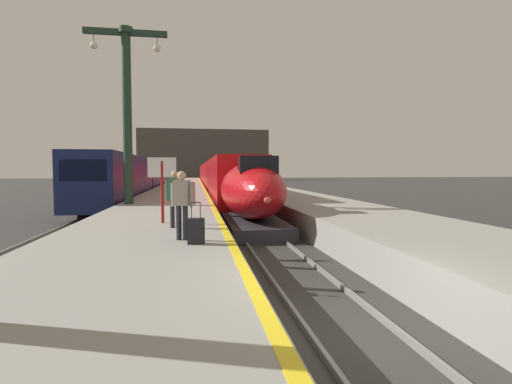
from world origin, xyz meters
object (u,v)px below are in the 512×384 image
(passenger_near_edge, at_px, (182,200))
(departure_info_board, at_px, (162,176))
(regional_train_adjacent, at_px, (137,177))
(station_column_mid, at_px, (127,98))
(rolling_suitcase, at_px, (196,231))
(highspeed_train_main, at_px, (215,176))
(passenger_mid_platform, at_px, (175,195))

(passenger_near_edge, height_order, departure_info_board, departure_info_board)
(regional_train_adjacent, xyz_separation_m, passenger_near_edge, (5.18, -28.94, -0.09))
(regional_train_adjacent, xyz_separation_m, station_column_mid, (2.20, -18.37, 4.20))
(regional_train_adjacent, bearing_deg, rolling_suitcase, -79.40)
(highspeed_train_main, xyz_separation_m, regional_train_adjacent, (-8.10, -12.55, 0.16))
(regional_train_adjacent, distance_m, departure_info_board, 26.11)
(station_column_mid, distance_m, passenger_mid_platform, 9.90)
(highspeed_train_main, relative_size, passenger_mid_platform, 45.19)
(station_column_mid, height_order, rolling_suitcase, station_column_mid)
(regional_train_adjacent, height_order, passenger_mid_platform, regional_train_adjacent)
(highspeed_train_main, height_order, passenger_mid_platform, highspeed_train_main)
(station_column_mid, bearing_deg, rolling_suitcase, -73.39)
(station_column_mid, distance_m, departure_info_board, 8.57)
(highspeed_train_main, bearing_deg, regional_train_adjacent, -122.83)
(passenger_mid_platform, distance_m, departure_info_board, 1.34)
(regional_train_adjacent, height_order, rolling_suitcase, regional_train_adjacent)
(departure_info_board, bearing_deg, passenger_mid_platform, -68.20)
(passenger_near_edge, bearing_deg, passenger_mid_platform, 97.42)
(station_column_mid, xyz_separation_m, departure_info_board, (2.26, -7.36, -3.77))
(station_column_mid, xyz_separation_m, passenger_mid_platform, (2.71, -8.50, -4.29))
(station_column_mid, bearing_deg, highspeed_train_main, 79.20)
(passenger_mid_platform, bearing_deg, regional_train_adjacent, 100.36)
(highspeed_train_main, height_order, rolling_suitcase, highspeed_train_main)
(highspeed_train_main, distance_m, station_column_mid, 31.78)
(station_column_mid, height_order, passenger_near_edge, station_column_mid)
(regional_train_adjacent, height_order, station_column_mid, station_column_mid)
(highspeed_train_main, xyz_separation_m, passenger_mid_platform, (-3.19, -39.42, 0.07))
(station_column_mid, distance_m, rolling_suitcase, 12.63)
(passenger_near_edge, bearing_deg, highspeed_train_main, 85.98)
(highspeed_train_main, xyz_separation_m, rolling_suitcase, (-2.58, -42.04, -0.61))
(rolling_suitcase, bearing_deg, departure_info_board, 105.75)
(regional_train_adjacent, bearing_deg, passenger_mid_platform, -79.64)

